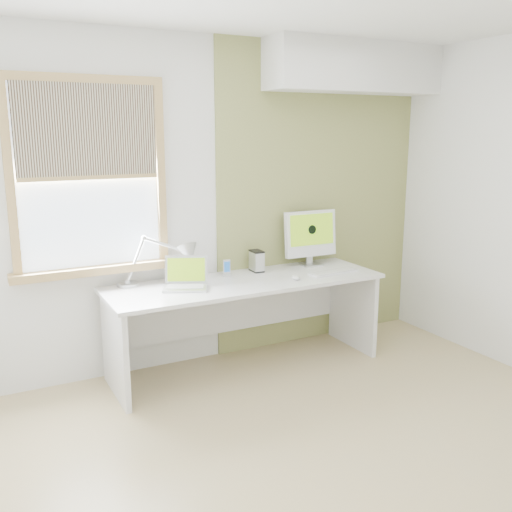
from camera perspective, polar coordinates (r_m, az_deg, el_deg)
room at (r=3.12m, az=9.00°, el=1.69°), size 4.04×3.54×2.64m
accent_wall at (r=5.10m, az=6.40°, el=5.92°), size 2.00×0.02×2.60m
soffit at (r=5.07m, az=9.82°, el=18.25°), size 1.60×0.40×0.42m
window at (r=4.26m, az=-16.41°, el=7.53°), size 1.20×0.14×1.42m
desk at (r=4.55m, az=-1.36°, el=-4.67°), size 2.20×0.70×0.73m
desk_lamp at (r=4.35m, az=-7.93°, el=-0.19°), size 0.65×0.35×0.38m
laptop at (r=4.27m, az=-7.08°, el=-2.40°), size 0.40×0.37×0.23m
phone_dock at (r=4.57m, az=-2.95°, el=-1.57°), size 0.08×0.08×0.14m
external_drive at (r=4.71m, az=0.06°, el=-0.51°), size 0.09×0.14×0.18m
imac at (r=4.93m, az=5.49°, el=2.14°), size 0.49×0.16×0.48m
keyboard at (r=4.70m, az=7.80°, el=-1.62°), size 0.45×0.16×0.02m
mouse at (r=4.47m, az=4.03°, el=-2.19°), size 0.09×0.12×0.03m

